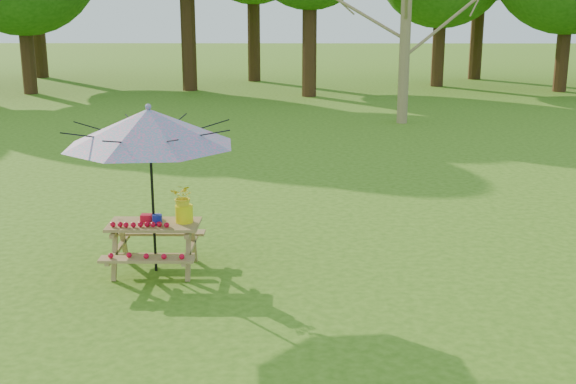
{
  "coord_description": "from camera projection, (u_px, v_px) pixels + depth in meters",
  "views": [
    {
      "loc": [
        1.89,
        -7.87,
        3.47
      ],
      "look_at": [
        1.81,
        1.24,
        1.1
      ],
      "focal_mm": 45.0,
      "sensor_mm": 36.0,
      "label": 1
    }
  ],
  "objects": [
    {
      "name": "patio_umbrella",
      "position": [
        149.0,
        127.0,
        9.22
      ],
      "size": [
        2.8,
        2.8,
        2.25
      ],
      "color": "black",
      "rests_on": "ground"
    },
    {
      "name": "ground",
      "position": [
        134.0,
        308.0,
        8.51
      ],
      "size": [
        120.0,
        120.0,
        0.0
      ],
      "primitive_type": "plane",
      "color": "#376413",
      "rests_on": "ground"
    },
    {
      "name": "flower_bucket",
      "position": [
        184.0,
        202.0,
        9.51
      ],
      "size": [
        0.38,
        0.35,
        0.52
      ],
      "color": "#FFF10D",
      "rests_on": "picnic_table"
    },
    {
      "name": "picnic_table",
      "position": [
        155.0,
        248.0,
        9.62
      ],
      "size": [
        1.2,
        1.32,
        0.67
      ],
      "color": "olive",
      "rests_on": "ground"
    },
    {
      "name": "produce_bins",
      "position": [
        153.0,
        218.0,
        9.57
      ],
      "size": [
        0.31,
        0.35,
        0.13
      ],
      "color": "red",
      "rests_on": "picnic_table"
    },
    {
      "name": "tomatoes_row",
      "position": [
        140.0,
        225.0,
        9.36
      ],
      "size": [
        0.77,
        0.13,
        0.07
      ],
      "primitive_type": null,
      "color": "red",
      "rests_on": "picnic_table"
    }
  ]
}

